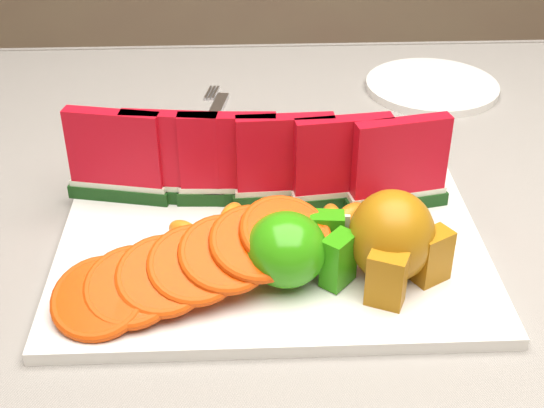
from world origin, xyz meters
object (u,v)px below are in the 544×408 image
fork (210,119)px  apple_cluster (294,249)px  pear_cluster (394,240)px  side_plate (432,86)px  platter (271,243)px

fork → apple_cluster: bearing=-76.3°
pear_cluster → apple_cluster: bearing=-178.5°
pear_cluster → side_plate: bearing=72.6°
side_plate → fork: (-0.30, -0.08, -0.00)m
platter → fork: platter is taller
apple_cluster → platter: bearing=105.1°
platter → side_plate: (0.24, 0.36, -0.00)m
pear_cluster → fork: size_ratio=0.49×
apple_cluster → fork: bearing=103.7°
apple_cluster → fork: apple_cluster is taller
platter → pear_cluster: size_ratio=4.17×
platter → apple_cluster: 0.08m
platter → pear_cluster: 0.13m
side_plate → apple_cluster: bearing=-117.3°
platter → side_plate: platter is taller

